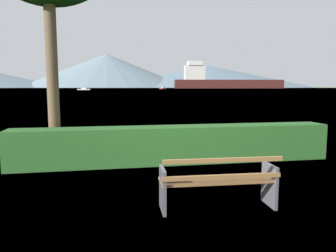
{
  "coord_description": "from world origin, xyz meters",
  "views": [
    {
      "loc": [
        -1.68,
        -4.72,
        1.91
      ],
      "look_at": [
        0.0,
        4.14,
        0.81
      ],
      "focal_mm": 34.73,
      "sensor_mm": 36.0,
      "label": 1
    }
  ],
  "objects_px": {
    "fishing_boat_near": "(84,89)",
    "sailboat_mid": "(163,88)",
    "park_bench": "(218,182)",
    "cargo_ship_large": "(220,81)"
  },
  "relations": [
    {
      "from": "fishing_boat_near",
      "to": "cargo_ship_large",
      "type": "bearing_deg",
      "value": 44.69
    },
    {
      "from": "park_bench",
      "to": "cargo_ship_large",
      "type": "height_order",
      "value": "cargo_ship_large"
    },
    {
      "from": "fishing_boat_near",
      "to": "sailboat_mid",
      "type": "distance_m",
      "value": 77.23
    },
    {
      "from": "cargo_ship_large",
      "to": "sailboat_mid",
      "type": "distance_m",
      "value": 95.19
    },
    {
      "from": "cargo_ship_large",
      "to": "fishing_boat_near",
      "type": "xyz_separation_m",
      "value": [
        -122.37,
        -121.07,
        -6.9
      ]
    },
    {
      "from": "cargo_ship_large",
      "to": "fishing_boat_near",
      "type": "bearing_deg",
      "value": -135.31
    },
    {
      "from": "cargo_ship_large",
      "to": "fishing_boat_near",
      "type": "relative_size",
      "value": 14.81
    },
    {
      "from": "park_bench",
      "to": "sailboat_mid",
      "type": "bearing_deg",
      "value": 80.36
    },
    {
      "from": "fishing_boat_near",
      "to": "sailboat_mid",
      "type": "height_order",
      "value": "sailboat_mid"
    },
    {
      "from": "park_bench",
      "to": "cargo_ship_large",
      "type": "relative_size",
      "value": 0.02
    }
  ]
}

